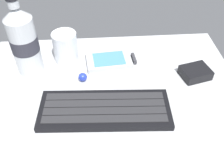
% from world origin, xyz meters
% --- Properties ---
extents(ground_plane, '(0.64, 0.48, 0.03)m').
position_xyz_m(ground_plane, '(0.00, -0.00, -0.01)').
color(ground_plane, '#B7BABC').
extents(keyboard, '(0.30, 0.13, 0.02)m').
position_xyz_m(keyboard, '(-0.02, -0.06, 0.01)').
color(keyboard, black).
rests_on(keyboard, ground_plane).
extents(handheld_device, '(0.13, 0.09, 0.02)m').
position_xyz_m(handheld_device, '(0.01, 0.12, 0.01)').
color(handheld_device, '#B7BABF').
rests_on(handheld_device, ground_plane).
extents(juice_cup, '(0.06, 0.06, 0.09)m').
position_xyz_m(juice_cup, '(-0.11, 0.14, 0.04)').
color(juice_cup, silver).
rests_on(juice_cup, ground_plane).
extents(water_bottle, '(0.07, 0.07, 0.21)m').
position_xyz_m(water_bottle, '(-0.21, 0.10, 0.09)').
color(water_bottle, silver).
rests_on(water_bottle, ground_plane).
extents(charger_block, '(0.08, 0.07, 0.02)m').
position_xyz_m(charger_block, '(0.22, 0.04, 0.01)').
color(charger_block, black).
rests_on(charger_block, ground_plane).
extents(trackball_mouse, '(0.02, 0.02, 0.02)m').
position_xyz_m(trackball_mouse, '(-0.07, 0.05, 0.01)').
color(trackball_mouse, '#2338B2').
rests_on(trackball_mouse, ground_plane).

